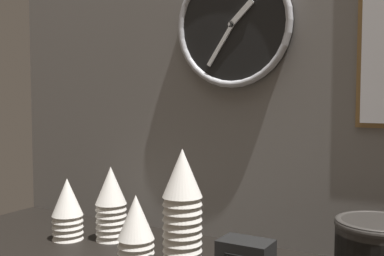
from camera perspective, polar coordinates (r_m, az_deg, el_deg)
wall_tiled_back at (r=141.32cm, az=4.09°, el=8.05°), size 160.00×3.00×105.00cm
cup_stack_center_right at (r=110.39cm, az=-1.15°, el=-10.32°), size 9.11×9.11×30.48cm
cup_stack_center_left at (r=143.78cm, az=-9.58°, el=-8.79°), size 9.11×9.11×21.62cm
cup_stack_center at (r=121.38cm, az=-6.66°, el=-12.04°), size 9.11×9.11×18.08cm
cup_stack_left at (r=147.37cm, az=-14.55°, el=-9.25°), size 9.11×9.11×18.08cm
wall_clock at (r=138.13cm, az=4.83°, el=12.10°), size 35.32×2.70×35.32cm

